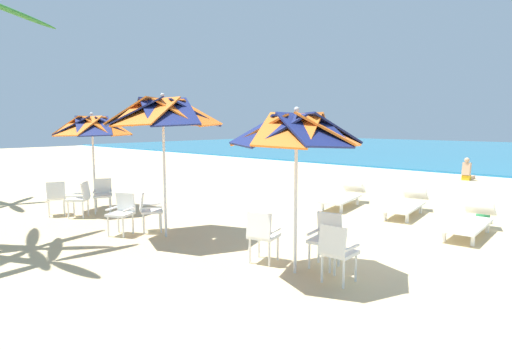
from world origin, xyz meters
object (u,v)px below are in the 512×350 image
at_px(beach_umbrella_2, 92,127).
at_px(plastic_chair_5, 103,193).
at_px(beach_umbrella_0, 296,131).
at_px(sun_lounger_2, 343,196).
at_px(plastic_chair_7, 81,197).
at_px(sun_lounger_1, 406,204).
at_px(plastic_chair_4, 148,208).
at_px(beach_umbrella_1, 163,114).
at_px(beachgoer_seated, 467,173).
at_px(plastic_chair_2, 262,233).
at_px(sun_lounger_0, 470,221).
at_px(plastic_chair_3, 122,211).
at_px(plastic_chair_0, 337,250).
at_px(beach_ball, 483,216).
at_px(plastic_chair_1, 326,236).
at_px(plastic_chair_6, 56,196).

distance_m(beach_umbrella_2, plastic_chair_5, 1.75).
relative_size(beach_umbrella_0, sun_lounger_2, 1.14).
height_order(plastic_chair_7, sun_lounger_1, plastic_chair_7).
xyz_separation_m(plastic_chair_7, sun_lounger_1, (5.76, 5.66, -0.22)).
xyz_separation_m(beach_umbrella_0, plastic_chair_4, (-3.86, -0.10, -1.68)).
xyz_separation_m(beach_umbrella_1, beachgoer_seated, (1.69, 13.54, -2.19)).
xyz_separation_m(sun_lounger_1, sun_lounger_2, (-1.75, -0.09, 0.00)).
distance_m(plastic_chair_2, beach_umbrella_2, 6.37).
height_order(plastic_chair_4, plastic_chair_7, same).
bearing_deg(plastic_chair_5, sun_lounger_0, 27.73).
relative_size(plastic_chair_3, plastic_chair_7, 1.00).
height_order(plastic_chair_0, sun_lounger_0, plastic_chair_0).
bearing_deg(beach_umbrella_2, beach_ball, 34.42).
height_order(beach_umbrella_0, sun_lounger_2, beach_umbrella_0).
distance_m(plastic_chair_0, beachgoer_seated, 13.58).
bearing_deg(sun_lounger_2, plastic_chair_1, -61.61).
xyz_separation_m(plastic_chair_0, plastic_chair_7, (-6.99, -0.50, 0.00)).
xyz_separation_m(beach_umbrella_2, sun_lounger_2, (4.55, 4.92, -1.92)).
relative_size(beach_umbrella_2, plastic_chair_5, 2.98).
xyz_separation_m(plastic_chair_0, sun_lounger_1, (-1.23, 5.16, -0.22)).
relative_size(plastic_chair_1, beach_umbrella_1, 0.30).
bearing_deg(plastic_chair_0, plastic_chair_3, -172.00).
relative_size(plastic_chair_3, plastic_chair_5, 1.00).
xyz_separation_m(plastic_chair_0, plastic_chair_3, (-4.74, -0.67, 0.00)).
distance_m(plastic_chair_2, sun_lounger_2, 5.36).
xyz_separation_m(beach_umbrella_0, plastic_chair_7, (-6.29, -0.43, -1.68)).
bearing_deg(plastic_chair_5, beach_umbrella_0, -1.97).
relative_size(plastic_chair_3, plastic_chair_4, 1.00).
height_order(plastic_chair_4, beach_umbrella_2, beach_umbrella_2).
height_order(beach_umbrella_1, plastic_chair_7, beach_umbrella_1).
bearing_deg(plastic_chair_4, plastic_chair_2, 2.02).
bearing_deg(beach_umbrella_0, plastic_chair_1, 73.13).
distance_m(plastic_chair_5, sun_lounger_2, 6.43).
bearing_deg(beach_umbrella_0, sun_lounger_1, 95.76).
relative_size(plastic_chair_2, beach_umbrella_1, 0.30).
relative_size(beach_umbrella_0, plastic_chair_6, 2.93).
distance_m(beach_umbrella_0, beachgoer_seated, 13.67).
xyz_separation_m(plastic_chair_3, plastic_chair_5, (-2.39, 0.82, 0.00)).
xyz_separation_m(plastic_chair_1, plastic_chair_5, (-6.61, -0.36, 0.00)).
height_order(beach_umbrella_1, plastic_chair_3, beach_umbrella_1).
distance_m(plastic_chair_4, plastic_chair_7, 2.46).
height_order(sun_lounger_1, beachgoer_seated, beachgoer_seated).
xyz_separation_m(beach_umbrella_1, plastic_chair_4, (-0.61, -0.01, -1.99)).
distance_m(beach_umbrella_0, sun_lounger_2, 5.92).
xyz_separation_m(plastic_chair_2, plastic_chair_6, (-6.18, -0.80, 0.00)).
height_order(plastic_chair_2, plastic_chair_7, same).
height_order(beach_umbrella_0, beach_ball, beach_umbrella_0).
bearing_deg(plastic_chair_6, beach_umbrella_1, 10.87).
relative_size(plastic_chair_1, beach_ball, 2.85).
xyz_separation_m(plastic_chair_3, beachgoer_seated, (2.49, 14.05, -0.20)).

